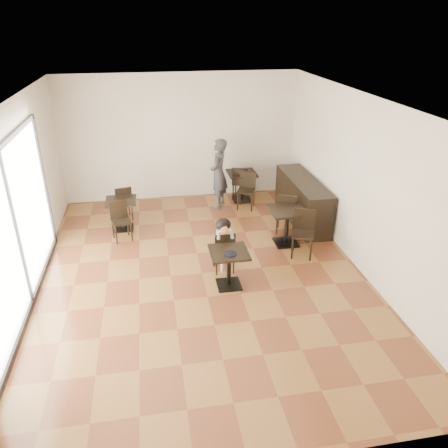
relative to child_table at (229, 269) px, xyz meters
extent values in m
cube|color=brown|center=(-0.43, 0.50, -0.35)|extent=(6.00, 8.00, 0.01)
cube|color=silver|center=(-0.43, 0.50, 2.85)|extent=(6.00, 8.00, 0.01)
cube|color=silver|center=(-0.43, 4.50, 1.25)|extent=(6.00, 0.01, 3.20)
cube|color=silver|center=(-0.43, -3.50, 1.25)|extent=(6.00, 0.01, 3.20)
cube|color=silver|center=(-3.43, 0.50, 1.25)|extent=(0.01, 8.00, 3.20)
cube|color=silver|center=(2.57, 0.50, 1.25)|extent=(0.01, 8.00, 3.20)
cube|color=white|center=(-3.40, 0.00, 1.05)|extent=(0.04, 4.50, 2.60)
cylinder|color=black|center=(0.00, -0.10, 0.36)|extent=(0.24, 0.24, 0.01)
imported|color=#38383D|center=(0.42, 3.65, 0.52)|extent=(0.63, 0.75, 1.75)
cube|color=black|center=(2.22, 2.50, 0.15)|extent=(0.60, 2.40, 1.00)
camera|label=1|loc=(-1.24, -6.53, 4.07)|focal=35.00mm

